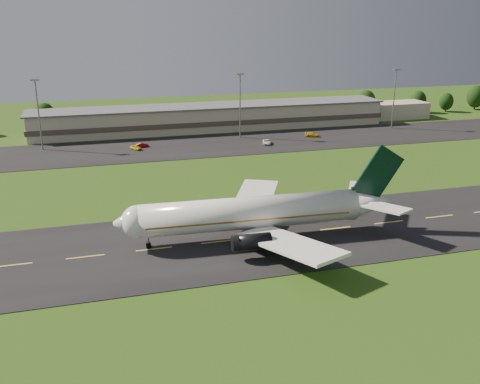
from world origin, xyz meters
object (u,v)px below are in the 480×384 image
object	(u,v)px
light_mast_east	(395,92)
service_vehicle_b	(142,145)
terminal	(231,117)
service_vehicle_c	(267,142)
airliner	(255,213)
service_vehicle_a	(136,147)
light_mast_west	(38,106)
service_vehicle_d	(312,135)
light_mast_centre	(240,98)

from	to	relation	value
light_mast_east	service_vehicle_b	world-z (taller)	light_mast_east
terminal	service_vehicle_c	distance (m)	28.09
airliner	terminal	size ratio (longest dim) A/B	0.35
terminal	service_vehicle_c	size ratio (longest dim) A/B	29.34
light_mast_east	airliner	bearing A→B (deg)	-133.30
terminal	service_vehicle_a	bearing A→B (deg)	-145.70
light_mast_east	service_vehicle_b	distance (m)	87.72
service_vehicle_a	terminal	bearing A→B (deg)	0.56
airliner	light_mast_west	xyz separation A→B (m)	(-39.57, 80.05, 8.08)
light_mast_east	service_vehicle_d	bearing A→B (deg)	-170.12
service_vehicle_b	service_vehicle_c	xyz separation A→B (m)	(36.87, -6.48, 0.08)
airliner	service_vehicle_c	world-z (taller)	airliner
light_mast_west	service_vehicle_d	world-z (taller)	light_mast_west
light_mast_west	service_vehicle_d	distance (m)	83.69
light_mast_east	service_vehicle_b	size ratio (longest dim) A/B	5.49
airliner	service_vehicle_c	bearing A→B (deg)	72.68
light_mast_centre	light_mast_east	world-z (taller)	same
service_vehicle_c	terminal	bearing A→B (deg)	114.87
light_mast_west	service_vehicle_c	world-z (taller)	light_mast_west
light_mast_west	service_vehicle_c	size ratio (longest dim) A/B	4.12
airliner	service_vehicle_b	bearing A→B (deg)	101.69
airliner	service_vehicle_c	distance (m)	73.27
light_mast_west	service_vehicle_c	xyz separation A→B (m)	(65.12, -11.48, -11.95)
light_mast_west	service_vehicle_a	distance (m)	29.76
terminal	service_vehicle_c	world-z (taller)	terminal
service_vehicle_c	service_vehicle_b	bearing A→B (deg)	-172.75
airliner	light_mast_centre	bearing A→B (deg)	78.79
terminal	service_vehicle_a	distance (m)	42.88
service_vehicle_c	service_vehicle_d	size ratio (longest dim) A/B	1.05
terminal	service_vehicle_b	size ratio (longest dim) A/B	39.12
service_vehicle_a	service_vehicle_c	xyz separation A→B (m)	(39.03, -3.57, 0.01)
light_mast_centre	service_vehicle_b	bearing A→B (deg)	-171.06
light_mast_centre	light_mast_east	bearing A→B (deg)	0.00
airliner	terminal	world-z (taller)	airliner
light_mast_centre	service_vehicle_b	size ratio (longest dim) A/B	5.49
service_vehicle_b	service_vehicle_a	bearing A→B (deg)	138.32
service_vehicle_b	service_vehicle_c	world-z (taller)	service_vehicle_c
service_vehicle_c	service_vehicle_d	bearing A→B (deg)	35.67
airliner	light_mast_west	distance (m)	89.66
terminal	service_vehicle_d	world-z (taller)	terminal
light_mast_west	service_vehicle_b	xyz separation A→B (m)	(28.25, -5.00, -12.03)
light_mast_centre	light_mast_east	distance (m)	55.00
airliner	light_mast_east	xyz separation A→B (m)	(75.43, 80.05, 8.08)
light_mast_west	service_vehicle_b	bearing A→B (deg)	-10.03
service_vehicle_d	service_vehicle_c	bearing A→B (deg)	134.71
light_mast_west	service_vehicle_b	size ratio (longest dim) A/B	5.49
service_vehicle_d	light_mast_centre	bearing A→B (deg)	102.28
service_vehicle_a	service_vehicle_b	distance (m)	3.63
light_mast_east	service_vehicle_c	size ratio (longest dim) A/B	4.12
terminal	light_mast_west	bearing A→B (deg)	-165.24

